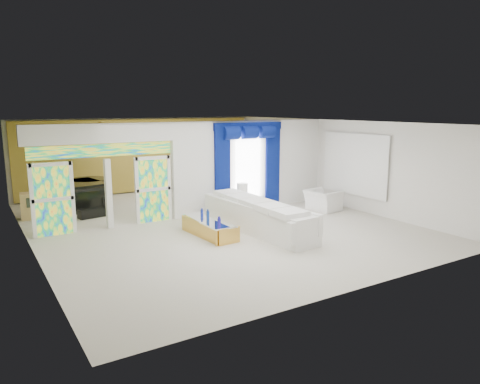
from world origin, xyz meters
TOP-DOWN VIEW (x-y plane):
  - floor at (0.00, 0.00)m, footprint 12.00×12.00m
  - dividing_wall at (2.15, 1.00)m, footprint 5.70×0.18m
  - dividing_header at (-2.85, 1.00)m, footprint 4.30×0.18m
  - stained_panel_left at (-4.28, 1.00)m, footprint 0.95×0.04m
  - stained_panel_right at (-1.42, 1.00)m, footprint 0.95×0.04m
  - stained_transom at (-2.85, 1.00)m, footprint 4.00×0.05m
  - window_pane at (1.90, 0.90)m, footprint 1.00×0.02m
  - blue_drape_left at (0.90, 0.87)m, footprint 0.55×0.10m
  - blue_drape_right at (2.90, 0.87)m, footprint 0.55×0.10m
  - blue_pelmet at (1.90, 0.87)m, footprint 2.60×0.12m
  - wall_mirror at (4.94, -1.00)m, footprint 0.04×2.70m
  - gold_curtains at (0.00, 5.90)m, footprint 9.70×0.12m
  - white_sofa at (0.64, -1.57)m, footprint 1.19×4.19m
  - coffee_table at (-0.71, -1.27)m, footprint 0.79×1.98m
  - console_table at (1.81, 0.63)m, footprint 1.21×0.47m
  - table_lamp at (1.51, 0.63)m, footprint 0.36×0.36m
  - armchair at (3.98, -0.57)m, footprint 1.04×1.16m
  - grand_piano at (-2.90, 4.11)m, footprint 1.65×1.99m
  - piano_bench at (-2.90, 2.51)m, footprint 0.93×0.49m
  - tv_console at (-4.58, 3.35)m, footprint 0.62×0.57m
  - chandelier at (-2.30, 3.40)m, footprint 0.60×0.60m
  - decanters at (-0.74, -1.36)m, footprint 0.19×1.28m

SIDE VIEW (x-z plane):
  - floor at x=0.00m, z-range 0.00..0.00m
  - piano_bench at x=-2.90m, z-range 0.00..0.29m
  - console_table at x=1.81m, z-range 0.00..0.39m
  - coffee_table at x=-0.71m, z-range 0.00..0.43m
  - armchair at x=3.98m, z-range 0.00..0.69m
  - white_sofa at x=0.64m, z-range 0.00..0.79m
  - tv_console at x=-4.58m, z-range 0.00..0.82m
  - grand_piano at x=-2.90m, z-range 0.00..0.90m
  - decanters at x=-0.74m, z-range 0.41..0.67m
  - table_lamp at x=1.51m, z-range 0.39..0.97m
  - stained_panel_left at x=-4.28m, z-range 0.00..2.00m
  - stained_panel_right at x=-1.42m, z-range 0.00..2.00m
  - blue_drape_left at x=0.90m, z-range 0.00..2.80m
  - blue_drape_right at x=2.90m, z-range 0.00..2.80m
  - window_pane at x=1.90m, z-range 0.30..2.60m
  - dividing_wall at x=2.15m, z-range 0.00..3.00m
  - gold_curtains at x=0.00m, z-range 0.05..2.95m
  - wall_mirror at x=4.94m, z-range 0.60..2.50m
  - stained_transom at x=-2.85m, z-range 2.08..2.42m
  - chandelier at x=-2.30m, z-range 2.35..2.95m
  - dividing_header at x=-2.85m, z-range 2.45..3.00m
  - blue_pelmet at x=1.90m, z-range 2.69..2.94m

